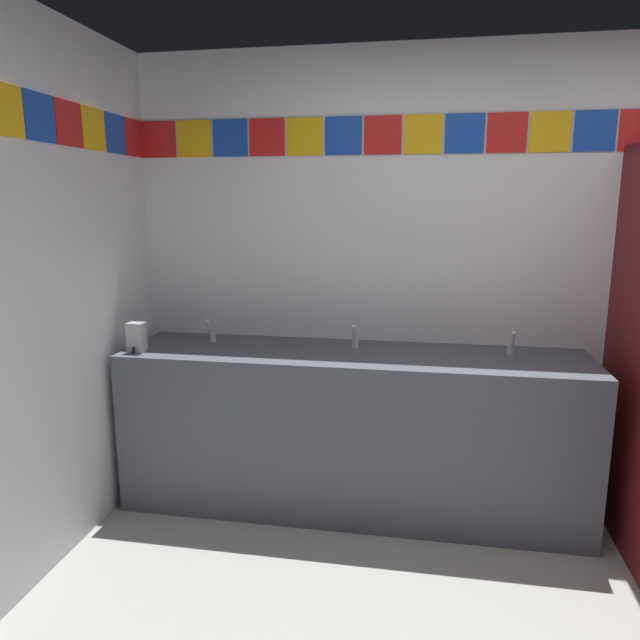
% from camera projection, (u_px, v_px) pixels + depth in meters
% --- Properties ---
extents(wall_back, '(4.34, 0.09, 2.51)m').
position_uv_depth(wall_back, '(517.00, 278.00, 3.24)').
color(wall_back, silver).
rests_on(wall_back, ground_plane).
extents(vanity_counter, '(2.49, 0.61, 0.88)m').
position_uv_depth(vanity_counter, '(352.00, 428.00, 3.22)').
color(vanity_counter, '#4C515B').
rests_on(vanity_counter, ground_plane).
extents(faucet_left, '(0.04, 0.10, 0.14)m').
position_uv_depth(faucet_left, '(211.00, 333.00, 3.35)').
color(faucet_left, silver).
rests_on(faucet_left, vanity_counter).
extents(faucet_center, '(0.04, 0.10, 0.14)m').
position_uv_depth(faucet_center, '(355.00, 339.00, 3.21)').
color(faucet_center, silver).
rests_on(faucet_center, vanity_counter).
extents(faucet_right, '(0.04, 0.10, 0.14)m').
position_uv_depth(faucet_right, '(511.00, 346.00, 3.06)').
color(faucet_right, silver).
rests_on(faucet_right, vanity_counter).
extents(soap_dispenser, '(0.09, 0.09, 0.16)m').
position_uv_depth(soap_dispenser, '(137.00, 337.00, 3.13)').
color(soap_dispenser, '#B7BABF').
rests_on(soap_dispenser, vanity_counter).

